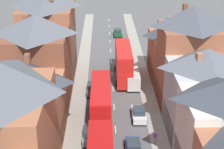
% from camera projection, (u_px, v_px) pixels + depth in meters
% --- Properties ---
extents(pavement_left, '(2.20, 104.00, 0.14)m').
position_uv_depth(pavement_left, '(78.00, 100.00, 53.90)').
color(pavement_left, gray).
rests_on(pavement_left, ground).
extents(pavement_right, '(2.20, 104.00, 0.14)m').
position_uv_depth(pavement_right, '(149.00, 100.00, 54.12)').
color(pavement_right, gray).
rests_on(pavement_right, ground).
extents(centre_line_dashes, '(0.14, 97.80, 0.01)m').
position_uv_depth(centre_line_dashes, '(114.00, 107.00, 52.19)').
color(centre_line_dashes, silver).
rests_on(centre_line_dashes, ground).
extents(terrace_row_left, '(8.00, 66.55, 14.61)m').
position_uv_depth(terrace_row_left, '(14.00, 121.00, 36.37)').
color(terrace_row_left, '#B2704C').
rests_on(terrace_row_left, ground).
extents(double_decker_bus_mid_street, '(2.74, 10.80, 5.30)m').
position_uv_depth(double_decker_bus_mid_street, '(123.00, 62.00, 60.35)').
color(double_decker_bus_mid_street, red).
rests_on(double_decker_bus_mid_street, ground).
extents(double_decker_bus_far_approaching, '(2.74, 10.80, 5.30)m').
position_uv_depth(double_decker_bus_far_approaching, '(101.00, 104.00, 46.94)').
color(double_decker_bus_far_approaching, red).
rests_on(double_decker_bus_far_approaching, ground).
extents(car_parked_left_a, '(1.90, 3.91, 1.70)m').
position_uv_depth(car_parked_left_a, '(118.00, 33.00, 83.00)').
color(car_parked_left_a, '#144728').
rests_on(car_parked_left_a, ground).
extents(car_parked_right_a, '(1.90, 3.91, 1.62)m').
position_uv_depth(car_parked_right_a, '(133.00, 147.00, 41.58)').
color(car_parked_right_a, navy).
rests_on(car_parked_right_a, ground).
extents(car_mid_black, '(1.90, 4.24, 1.63)m').
position_uv_depth(car_mid_black, '(90.00, 134.00, 44.15)').
color(car_mid_black, gray).
rests_on(car_mid_black, ground).
extents(car_parked_left_b, '(1.90, 3.93, 1.67)m').
position_uv_depth(car_parked_left_b, '(93.00, 88.00, 55.89)').
color(car_parked_left_b, '#4C515B').
rests_on(car_parked_left_b, ground).
extents(car_mid_white, '(1.90, 4.02, 1.69)m').
position_uv_depth(car_mid_white, '(139.00, 114.00, 48.62)').
color(car_mid_white, silver).
rests_on(car_mid_white, ground).
extents(delivery_van, '(2.20, 5.20, 2.41)m').
position_uv_depth(delivery_van, '(133.00, 78.00, 58.07)').
color(delivery_van, silver).
rests_on(delivery_van, ground).
extents(pedestrian_mid_right, '(0.36, 0.22, 1.61)m').
position_uv_depth(pedestrian_mid_right, '(155.00, 137.00, 43.08)').
color(pedestrian_mid_right, gray).
rests_on(pedestrian_mid_right, pavement_right).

